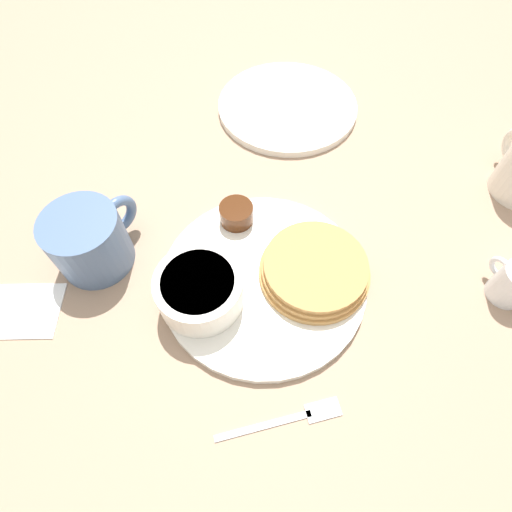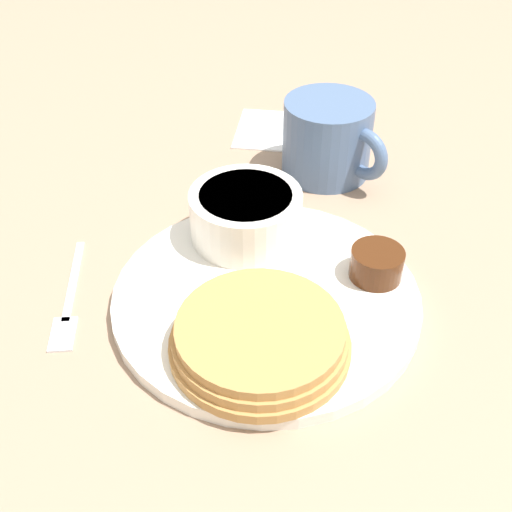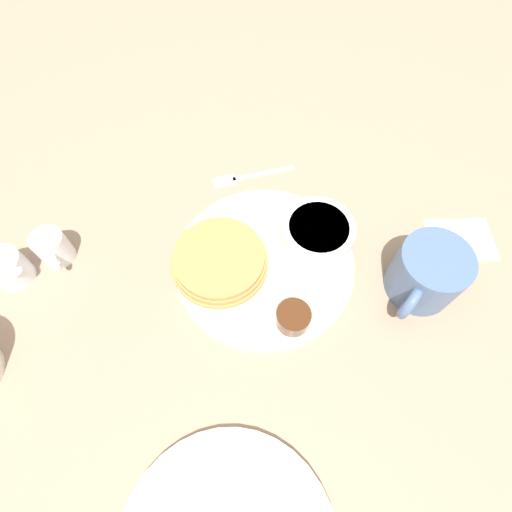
{
  "view_description": "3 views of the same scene",
  "coord_description": "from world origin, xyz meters",
  "px_view_note": "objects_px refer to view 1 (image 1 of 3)",
  "views": [
    {
      "loc": [
        0.06,
        -0.24,
        0.46
      ],
      "look_at": [
        -0.01,
        0.02,
        0.03
      ],
      "focal_mm": 28.0,
      "sensor_mm": 36.0,
      "label": 1
    },
    {
      "loc": [
        0.37,
        0.16,
        0.39
      ],
      "look_at": [
        -0.01,
        -0.02,
        0.04
      ],
      "focal_mm": 45.0,
      "sensor_mm": 36.0,
      "label": 2
    },
    {
      "loc": [
        -0.06,
        0.27,
        0.53
      ],
      "look_at": [
        0.01,
        0.0,
        0.03
      ],
      "focal_mm": 28.0,
      "sensor_mm": 36.0,
      "label": 3
    }
  ],
  "objects_px": {
    "bowl": "(200,289)",
    "coffee_mug": "(90,240)",
    "plate": "(263,279)",
    "fork": "(294,418)"
  },
  "relations": [
    {
      "from": "bowl",
      "to": "coffee_mug",
      "type": "bearing_deg",
      "value": 170.43
    },
    {
      "from": "plate",
      "to": "fork",
      "type": "relative_size",
      "value": 2.05
    },
    {
      "from": "coffee_mug",
      "to": "fork",
      "type": "relative_size",
      "value": 0.97
    },
    {
      "from": "bowl",
      "to": "coffee_mug",
      "type": "distance_m",
      "value": 0.16
    },
    {
      "from": "fork",
      "to": "bowl",
      "type": "bearing_deg",
      "value": 143.74
    },
    {
      "from": "bowl",
      "to": "coffee_mug",
      "type": "height_order",
      "value": "coffee_mug"
    },
    {
      "from": "plate",
      "to": "bowl",
      "type": "distance_m",
      "value": 0.09
    },
    {
      "from": "plate",
      "to": "fork",
      "type": "height_order",
      "value": "plate"
    },
    {
      "from": "bowl",
      "to": "fork",
      "type": "distance_m",
      "value": 0.18
    },
    {
      "from": "coffee_mug",
      "to": "fork",
      "type": "height_order",
      "value": "coffee_mug"
    }
  ]
}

